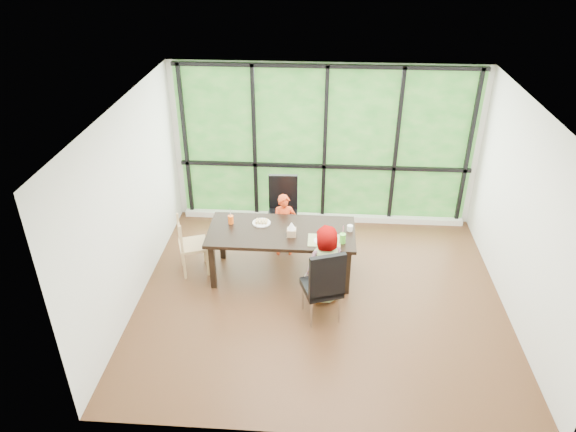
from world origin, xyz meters
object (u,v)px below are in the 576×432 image
Objects in this scene: plate_near at (322,241)px; green_cup at (343,238)px; orange_cup at (231,220)px; chair_end_beech at (193,245)px; plate_far at (261,223)px; tissue_box at (291,232)px; child_toddler at (285,225)px; child_older at (324,264)px; dining_table at (282,253)px; chair_window_leather at (283,211)px; chair_interior_leather at (322,283)px; white_mug at (350,228)px.

green_cup reaches higher than plate_near.
orange_cup is 1.65m from green_cup.
plate_far is (0.99, 0.17, 0.31)m from chair_end_beech.
chair_end_beech is 3.43× the size of plate_far.
child_toddler is at bearing 102.22° from tissue_box.
child_toddler is at bearing 29.27° from orange_cup.
dining_table is at bearing -62.27° from child_older.
chair_interior_leather is (0.64, -1.84, 0.00)m from chair_window_leather.
child_toddler reaches higher than orange_cup.
chair_window_leather is at bearing 117.99° from plate_near.
orange_cup is at bearing 162.87° from tissue_box.
plate_near is 0.44m from tissue_box.
chair_interior_leather is 0.75m from green_cup.
chair_window_leather is 0.38m from child_toddler.
child_toddler reaches higher than chair_end_beech.
chair_interior_leather is 0.37m from child_older.
plate_far is 2.10× the size of tissue_box.
white_mug reaches higher than plate_far.
plate_far is at bearing -137.71° from child_toddler.
chair_interior_leather is at bearing -38.26° from orange_cup.
chair_interior_leather reaches higher than plate_near.
white_mug is at bearing 13.20° from tissue_box.
chair_window_leather is 1.20× the size of chair_end_beech.
dining_table is 1.05m from white_mug.
plate_near is 1.69× the size of orange_cup.
child_toddler is 1.12m from white_mug.
child_older is 0.66m from tissue_box.
child_toddler is (0.06, -0.37, -0.04)m from chair_window_leather.
child_older is (0.03, 0.36, 0.03)m from chair_interior_leather.
orange_cup is (0.55, 0.14, 0.36)m from chair_end_beech.
orange_cup is at bearing -48.11° from child_older.
dining_table is at bearing -75.94° from chair_interior_leather.
chair_end_beech reaches higher than tissue_box.
chair_interior_leather reaches higher than tissue_box.
tissue_box is at bearing 169.32° from green_cup.
dining_table is at bearing 157.40° from plate_near.
chair_interior_leather is at bearing -111.33° from white_mug.
chair_interior_leather is 5.13× the size of plate_near.
tissue_box reaches higher than plate_far.
tissue_box is (0.45, -0.31, 0.05)m from plate_far.
child_older is 13.71× the size of white_mug.
chair_interior_leather is at bearing -56.80° from dining_table.
plate_near reaches higher than dining_table.
dining_table is 1.92× the size of chair_window_leather.
child_toddler reaches higher than dining_table.
chair_interior_leather is 0.93m from tissue_box.
tissue_box is at bearing -80.89° from chair_window_leather.
child_older reaches higher than chair_interior_leather.
plate_near is (0.63, -1.18, 0.22)m from chair_window_leather.
chair_interior_leather is 12.96× the size of white_mug.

